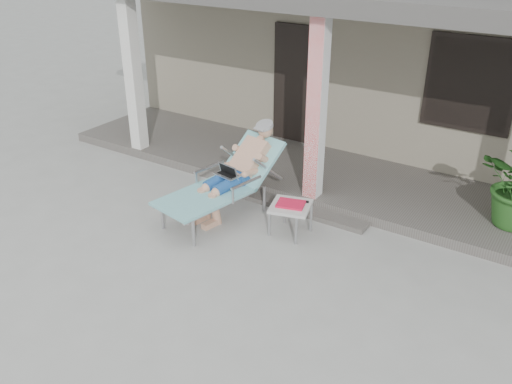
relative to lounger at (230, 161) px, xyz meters
The scene contains 7 objects.
ground 1.76m from the lounger, 55.74° to the right, with size 60.00×60.00×0.00m, color #9E9E99.
house 5.35m from the lounger, 80.41° to the left, with size 10.40×5.40×3.30m.
porch_deck 2.06m from the lounger, 62.82° to the left, with size 10.00×2.00×0.15m, color #605B56.
porch_overhang 2.73m from the lounger, 62.05° to the left, with size 10.00×2.30×2.85m.
porch_step 1.30m from the lounger, 32.54° to the left, with size 2.00×0.30×0.07m, color #605B56.
lounger is the anchor object (origin of this frame).
side_table 1.11m from the lounger, ahead, with size 0.64×0.64×0.46m.
Camera 1 is at (3.23, -4.36, 3.82)m, focal length 38.00 mm.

